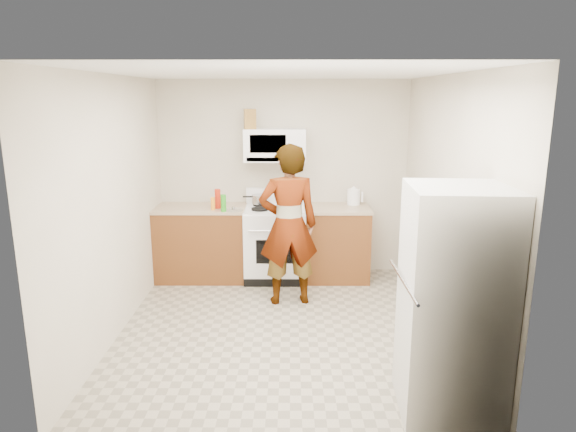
{
  "coord_description": "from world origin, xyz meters",
  "views": [
    {
      "loc": [
        0.09,
        -4.8,
        2.31
      ],
      "look_at": [
        0.07,
        0.55,
        1.04
      ],
      "focal_mm": 32.0,
      "sensor_mm": 36.0,
      "label": 1
    }
  ],
  "objects_px": {
    "gas_range": "(275,241)",
    "fridge": "(453,303)",
    "person": "(288,225)",
    "kettle": "(354,197)",
    "saucepan": "(260,199)",
    "microwave": "(275,145)"
  },
  "relations": [
    {
      "from": "gas_range",
      "to": "kettle",
      "type": "bearing_deg",
      "value": 9.11
    },
    {
      "from": "fridge",
      "to": "kettle",
      "type": "distance_m",
      "value": 3.02
    },
    {
      "from": "microwave",
      "to": "person",
      "type": "relative_size",
      "value": 0.42
    },
    {
      "from": "gas_range",
      "to": "fridge",
      "type": "distance_m",
      "value": 3.17
    },
    {
      "from": "gas_range",
      "to": "kettle",
      "type": "xyz_separation_m",
      "value": [
        1.0,
        0.16,
        0.55
      ]
    },
    {
      "from": "person",
      "to": "kettle",
      "type": "bearing_deg",
      "value": -139.66
    },
    {
      "from": "gas_range",
      "to": "fridge",
      "type": "xyz_separation_m",
      "value": [
        1.36,
        -2.84,
        0.36
      ]
    },
    {
      "from": "person",
      "to": "fridge",
      "type": "relative_size",
      "value": 1.06
    },
    {
      "from": "fridge",
      "to": "person",
      "type": "bearing_deg",
      "value": 123.57
    },
    {
      "from": "gas_range",
      "to": "person",
      "type": "bearing_deg",
      "value": -77.75
    },
    {
      "from": "microwave",
      "to": "saucepan",
      "type": "bearing_deg",
      "value": -179.63
    },
    {
      "from": "gas_range",
      "to": "fridge",
      "type": "relative_size",
      "value": 0.66
    },
    {
      "from": "microwave",
      "to": "kettle",
      "type": "distance_m",
      "value": 1.2
    },
    {
      "from": "person",
      "to": "saucepan",
      "type": "xyz_separation_m",
      "value": [
        -0.37,
        0.92,
        0.1
      ]
    },
    {
      "from": "saucepan",
      "to": "person",
      "type": "bearing_deg",
      "value": -67.99
    },
    {
      "from": "gas_range",
      "to": "microwave",
      "type": "xyz_separation_m",
      "value": [
        0.0,
        0.13,
        1.21
      ]
    },
    {
      "from": "microwave",
      "to": "saucepan",
      "type": "relative_size",
      "value": 3.9
    },
    {
      "from": "fridge",
      "to": "kettle",
      "type": "xyz_separation_m",
      "value": [
        -0.36,
        3.0,
        0.18
      ]
    },
    {
      "from": "kettle",
      "to": "saucepan",
      "type": "xyz_separation_m",
      "value": [
        -1.2,
        -0.03,
        -0.03
      ]
    },
    {
      "from": "gas_range",
      "to": "person",
      "type": "relative_size",
      "value": 0.63
    },
    {
      "from": "microwave",
      "to": "kettle",
      "type": "relative_size",
      "value": 3.85
    },
    {
      "from": "fridge",
      "to": "kettle",
      "type": "bearing_deg",
      "value": 100.2
    }
  ]
}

